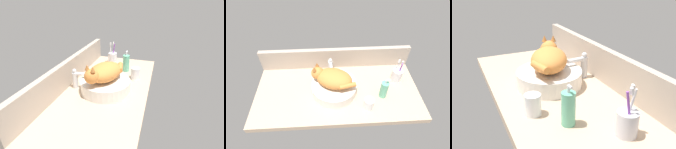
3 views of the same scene
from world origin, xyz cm
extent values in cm
cube|color=tan|center=(0.00, 0.00, -2.00)|extent=(117.44, 55.78, 4.00)
cube|color=#AD9E8E|center=(0.00, 26.09, 8.59)|extent=(117.44, 3.60, 17.18)
cylinder|color=silver|center=(-2.27, -0.88, 3.88)|extent=(31.57, 31.57, 7.77)
ellipsoid|color=orange|center=(-2.27, -0.88, 13.27)|extent=(29.56, 25.15, 11.00)
sphere|color=orange|center=(-13.27, 3.58, 14.77)|extent=(8.80, 8.80, 8.80)
cone|color=#A4632D|center=(-15.03, 1.92, 20.17)|extent=(2.80, 2.80, 3.20)
cone|color=#A4632D|center=(-13.37, 6.00, 20.17)|extent=(2.80, 2.80, 3.20)
cylinder|color=orange|center=(6.14, -8.42, 13.77)|extent=(11.43, 5.47, 3.20)
cylinder|color=silver|center=(-4.28, 19.40, 5.50)|extent=(3.60, 3.60, 11.00)
cylinder|color=silver|center=(-3.79, 14.43, 10.40)|extent=(3.18, 10.17, 2.20)
sphere|color=silver|center=(-4.28, 19.40, 12.20)|extent=(2.80, 2.80, 2.80)
cylinder|color=#60B793|center=(31.49, -7.10, 6.56)|extent=(5.27, 5.27, 13.12)
cylinder|color=silver|center=(31.49, -7.10, 14.52)|extent=(1.20, 1.20, 2.80)
cylinder|color=silver|center=(32.69, -7.10, 15.92)|extent=(2.20, 1.00, 1.00)
cylinder|color=silver|center=(45.55, 8.25, 4.55)|extent=(7.61, 7.61, 9.09)
cylinder|color=white|center=(44.61, 9.53, 8.90)|extent=(3.01, 2.45, 16.99)
cube|color=white|center=(44.61, 9.53, 17.40)|extent=(1.50, 1.02, 2.59)
cylinder|color=purple|center=(46.60, 7.72, 8.90)|extent=(2.12, 3.36, 16.97)
cube|color=white|center=(46.60, 7.72, 17.40)|extent=(1.38, 1.14, 2.57)
cylinder|color=white|center=(19.57, -16.56, 4.34)|extent=(6.46, 6.46, 8.68)
cylinder|color=silver|center=(19.57, -16.56, 2.88)|extent=(5.68, 5.68, 5.76)
camera|label=1|loc=(-95.23, -32.50, 58.99)|focal=28.00mm
camera|label=2|loc=(-4.43, -81.49, 98.79)|focal=28.00mm
camera|label=3|loc=(100.87, -41.28, 53.24)|focal=40.00mm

